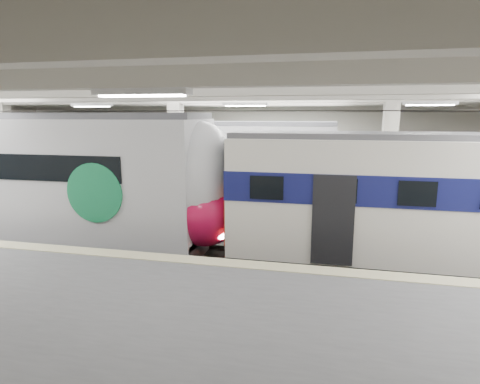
# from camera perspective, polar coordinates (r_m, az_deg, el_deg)

# --- Properties ---
(station_hall) EXTENTS (36.00, 24.00, 5.75)m
(station_hall) POSITION_cam_1_polar(r_m,az_deg,el_deg) (10.80, -3.32, 3.78)
(station_hall) COLOR black
(station_hall) RESTS_ON ground
(modern_emu) EXTENTS (14.51, 3.00, 4.65)m
(modern_emu) POSITION_cam_1_polar(r_m,az_deg,el_deg) (15.34, -24.56, 1.33)
(modern_emu) COLOR silver
(modern_emu) RESTS_ON ground
(older_rer) EXTENTS (12.22, 2.70, 4.09)m
(older_rer) POSITION_cam_1_polar(r_m,az_deg,el_deg) (12.68, 26.73, -1.35)
(older_rer) COLOR white
(older_rer) RESTS_ON ground
(far_train) EXTENTS (13.35, 2.77, 4.29)m
(far_train) POSITION_cam_1_polar(r_m,az_deg,el_deg) (18.82, -7.38, 3.64)
(far_train) COLOR silver
(far_train) RESTS_ON ground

